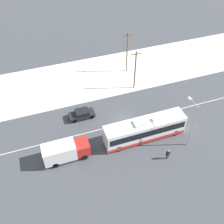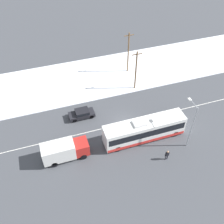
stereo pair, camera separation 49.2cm
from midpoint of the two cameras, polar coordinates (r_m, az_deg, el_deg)
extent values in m
plane|color=#424449|center=(41.23, 3.00, -2.49)|extent=(120.00, 120.00, 0.00)
cube|color=silver|center=(50.59, -2.25, 7.87)|extent=(80.00, 12.98, 0.12)
cube|color=silver|center=(41.23, 3.00, -2.48)|extent=(60.00, 0.12, 0.00)
cube|color=white|center=(38.16, 7.40, -3.83)|extent=(12.04, 2.55, 3.05)
cube|color=black|center=(37.89, 7.45, -3.46)|extent=(11.56, 2.57, 1.16)
cube|color=red|center=(39.09, 7.23, -5.06)|extent=(11.92, 2.57, 0.55)
cube|color=#B2B2B2|center=(36.67, 6.34, -2.45)|extent=(1.80, 1.40, 0.24)
cylinder|color=black|center=(40.24, 13.92, -4.60)|extent=(1.00, 0.28, 1.00)
cylinder|color=black|center=(41.49, 12.45, -2.39)|extent=(1.00, 0.28, 1.00)
cylinder|color=black|center=(37.27, 1.65, -8.01)|extent=(1.00, 0.28, 1.00)
cylinder|color=black|center=(38.62, 0.52, -5.50)|extent=(1.00, 0.28, 1.00)
cube|color=silver|center=(36.16, -11.22, -8.39)|extent=(4.37, 2.30, 2.40)
cube|color=red|center=(36.51, -6.32, -7.53)|extent=(1.90, 2.18, 1.87)
cube|color=black|center=(36.32, -4.93, -6.82)|extent=(0.06, 1.95, 0.82)
cylinder|color=black|center=(36.67, -5.82, -9.67)|extent=(0.90, 0.26, 0.90)
cylinder|color=black|center=(37.91, -6.57, -7.30)|extent=(0.90, 0.26, 0.90)
cylinder|color=black|center=(36.53, -12.03, -11.10)|extent=(0.90, 0.26, 0.90)
cylinder|color=black|center=(37.77, -12.54, -8.66)|extent=(0.90, 0.26, 0.90)
cube|color=black|center=(42.06, -6.28, -0.54)|extent=(4.06, 1.80, 0.62)
cube|color=black|center=(41.67, -6.21, 0.06)|extent=(2.11, 1.66, 0.56)
cube|color=black|center=(41.66, -6.21, 0.07)|extent=(1.94, 1.69, 0.44)
cylinder|color=black|center=(41.52, -7.78, -1.88)|extent=(0.64, 0.22, 0.64)
cylinder|color=black|center=(42.64, -8.25, -0.43)|extent=(0.64, 0.22, 0.64)
cylinder|color=black|center=(41.85, -4.11, -1.04)|extent=(0.64, 0.22, 0.64)
cylinder|color=black|center=(42.96, -4.66, 0.37)|extent=(0.64, 0.22, 0.64)
cylinder|color=#23232D|center=(37.25, 11.98, -9.67)|extent=(0.12, 0.12, 0.82)
cylinder|color=#23232D|center=(37.34, 12.32, -9.56)|extent=(0.12, 0.12, 0.82)
cube|color=black|center=(36.71, 12.32, -8.92)|extent=(0.43, 0.23, 0.68)
sphere|color=tan|center=(36.33, 12.43, -8.46)|extent=(0.29, 0.29, 0.29)
cylinder|color=black|center=(36.63, 11.94, -9.07)|extent=(0.11, 0.11, 0.64)
cylinder|color=black|center=(36.84, 12.68, -8.84)|extent=(0.11, 0.11, 0.64)
cylinder|color=#9EA3A8|center=(37.11, 17.31, -3.32)|extent=(0.14, 0.14, 7.49)
cylinder|color=#9EA3A8|center=(35.22, 17.74, 1.73)|extent=(0.10, 1.90, 0.10)
cube|color=silver|center=(35.82, 16.95, 2.62)|extent=(0.36, 0.60, 0.16)
cylinder|color=brown|center=(45.57, 5.53, 8.87)|extent=(0.24, 0.24, 7.57)
cube|color=brown|center=(43.78, 5.82, 12.39)|extent=(1.80, 0.12, 0.12)
cylinder|color=brown|center=(49.72, 3.84, 12.65)|extent=(0.24, 0.24, 8.15)
cube|color=brown|center=(47.96, 4.05, 16.30)|extent=(1.80, 0.12, 0.12)
camera|label=1|loc=(0.25, -89.66, 0.33)|focal=42.00mm
camera|label=2|loc=(0.25, 90.34, -0.33)|focal=42.00mm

